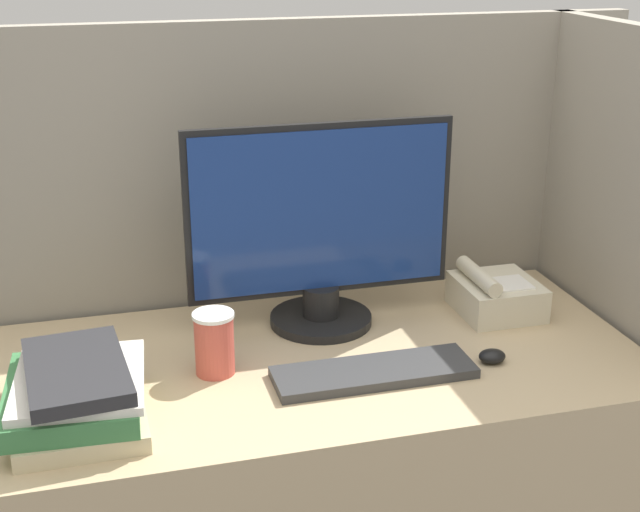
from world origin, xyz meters
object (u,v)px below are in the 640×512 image
(monitor, at_px, (321,234))
(coffee_cup, at_px, (214,343))
(keyboard, at_px, (374,372))
(desk_telephone, at_px, (495,295))
(mouse, at_px, (492,356))
(book_stack, at_px, (76,394))

(monitor, distance_m, coffee_cup, 0.35)
(keyboard, xyz_separation_m, desk_telephone, (0.37, 0.23, 0.03))
(monitor, distance_m, mouse, 0.45)
(monitor, bearing_deg, book_stack, -151.03)
(monitor, height_order, book_stack, monitor)
(coffee_cup, bearing_deg, mouse, -10.70)
(keyboard, height_order, mouse, mouse)
(desk_telephone, bearing_deg, monitor, 173.06)
(mouse, xyz_separation_m, book_stack, (-0.83, -0.02, 0.04))
(book_stack, bearing_deg, monitor, 28.97)
(book_stack, distance_m, desk_telephone, 0.98)
(desk_telephone, bearing_deg, book_stack, -165.28)
(keyboard, relative_size, book_stack, 1.29)
(keyboard, height_order, coffee_cup, coffee_cup)
(keyboard, xyz_separation_m, coffee_cup, (-0.30, 0.10, 0.06))
(keyboard, distance_m, desk_telephone, 0.44)
(monitor, height_order, coffee_cup, monitor)
(coffee_cup, bearing_deg, keyboard, -18.52)
(keyboard, xyz_separation_m, book_stack, (-0.58, -0.02, 0.05))
(monitor, relative_size, desk_telephone, 3.14)
(mouse, bearing_deg, keyboard, 179.10)
(coffee_cup, relative_size, book_stack, 0.42)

